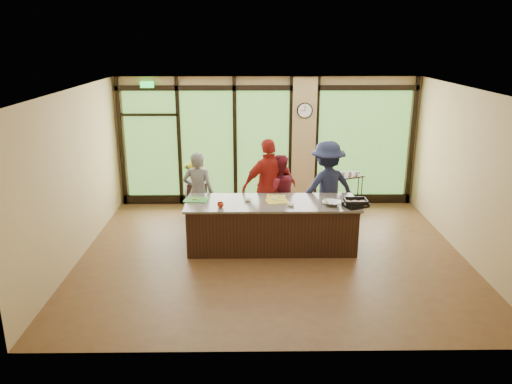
{
  "coord_description": "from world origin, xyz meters",
  "views": [
    {
      "loc": [
        -0.4,
        -8.48,
        3.85
      ],
      "look_at": [
        -0.29,
        0.4,
        1.08
      ],
      "focal_mm": 35.0,
      "sensor_mm": 36.0,
      "label": 1
    }
  ],
  "objects_px": {
    "island_base": "(272,226)",
    "roasting_pan": "(355,205)",
    "flower_stand": "(196,200)",
    "cook_left": "(198,193)",
    "bar_cart": "(345,188)",
    "cook_right": "(327,188)"
  },
  "relations": [
    {
      "from": "island_base",
      "to": "bar_cart",
      "type": "height_order",
      "value": "bar_cart"
    },
    {
      "from": "roasting_pan",
      "to": "bar_cart",
      "type": "relative_size",
      "value": 0.41
    },
    {
      "from": "island_base",
      "to": "cook_right",
      "type": "distance_m",
      "value": 1.47
    },
    {
      "from": "cook_left",
      "to": "flower_stand",
      "type": "bearing_deg",
      "value": -73.49
    },
    {
      "from": "island_base",
      "to": "bar_cart",
      "type": "relative_size",
      "value": 3.17
    },
    {
      "from": "cook_right",
      "to": "flower_stand",
      "type": "distance_m",
      "value": 2.89
    },
    {
      "from": "flower_stand",
      "to": "island_base",
      "type": "bearing_deg",
      "value": -58.42
    },
    {
      "from": "cook_right",
      "to": "bar_cart",
      "type": "relative_size",
      "value": 1.95
    },
    {
      "from": "island_base",
      "to": "cook_left",
      "type": "height_order",
      "value": "cook_left"
    },
    {
      "from": "flower_stand",
      "to": "bar_cart",
      "type": "height_order",
      "value": "bar_cart"
    },
    {
      "from": "cook_left",
      "to": "roasting_pan",
      "type": "bearing_deg",
      "value": 165.63
    },
    {
      "from": "island_base",
      "to": "cook_right",
      "type": "relative_size",
      "value": 1.63
    },
    {
      "from": "island_base",
      "to": "flower_stand",
      "type": "bearing_deg",
      "value": 134.75
    },
    {
      "from": "roasting_pan",
      "to": "flower_stand",
      "type": "xyz_separation_m",
      "value": [
        -3.09,
        1.89,
        -0.52
      ]
    },
    {
      "from": "flower_stand",
      "to": "bar_cart",
      "type": "distance_m",
      "value": 3.36
    },
    {
      "from": "cook_right",
      "to": "island_base",
      "type": "bearing_deg",
      "value": 15.06
    },
    {
      "from": "island_base",
      "to": "roasting_pan",
      "type": "distance_m",
      "value": 1.61
    },
    {
      "from": "bar_cart",
      "to": "roasting_pan",
      "type": "bearing_deg",
      "value": -120.35
    },
    {
      "from": "roasting_pan",
      "to": "cook_left",
      "type": "bearing_deg",
      "value": 135.43
    },
    {
      "from": "island_base",
      "to": "cook_left",
      "type": "xyz_separation_m",
      "value": [
        -1.45,
        0.83,
        0.4
      ]
    },
    {
      "from": "cook_left",
      "to": "flower_stand",
      "type": "distance_m",
      "value": 0.88
    },
    {
      "from": "island_base",
      "to": "cook_right",
      "type": "bearing_deg",
      "value": 34.29
    }
  ]
}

